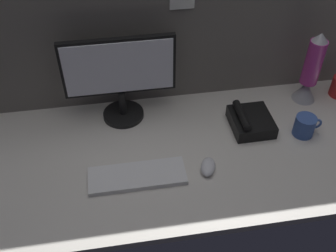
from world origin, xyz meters
TOP-DOWN VIEW (x-y plane):
  - ground_plane at (0.00, 0.00)cm, footprint 180.00×80.00cm
  - cubicle_wall_back at (0.01, 37.50)cm, footprint 180.00×5.50cm
  - monitor at (-21.92, 25.13)cm, footprint 46.73×18.00cm
  - keyboard at (-19.61, -12.36)cm, footprint 37.01×13.04cm
  - mouse at (7.89, -12.71)cm, footprint 8.46×10.91cm
  - mug_ceramic_blue at (52.53, 0.56)cm, footprint 11.96×8.67cm
  - lava_lamp at (62.47, 23.22)cm, footprint 10.54×10.54cm
  - desk_phone at (31.46, 8.48)cm, footprint 17.17×19.15cm

SIDE VIEW (x-z plane):
  - ground_plane at x=0.00cm, z-range -3.00..0.00cm
  - keyboard at x=-19.61cm, z-range 0.00..2.00cm
  - mouse at x=7.89cm, z-range 0.00..3.40cm
  - desk_phone at x=31.46cm, z-range -1.21..7.59cm
  - mug_ceramic_blue at x=52.53cm, z-range 0.02..9.07cm
  - lava_lamp at x=62.47cm, z-range -2.78..31.71cm
  - monitor at x=-21.92cm, z-range 2.48..41.13cm
  - cubicle_wall_back at x=0.01cm, z-range 0.02..69.90cm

